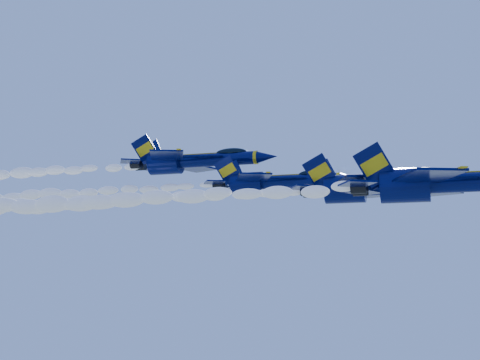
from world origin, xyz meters
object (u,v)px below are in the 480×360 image
(jet_lead, at_px, (452,182))
(jet_second, at_px, (383,186))
(jet_fourth, at_px, (194,160))
(jet_third, at_px, (276,181))

(jet_lead, relative_size, jet_second, 1.06)
(jet_lead, height_order, jet_fourth, jet_fourth)
(jet_third, xyz_separation_m, jet_fourth, (-11.80, 2.89, 3.76))
(jet_third, relative_size, jet_fourth, 0.90)
(jet_lead, height_order, jet_second, jet_second)
(jet_third, bearing_deg, jet_fourth, 166.23)
(jet_lead, relative_size, jet_fourth, 0.95)
(jet_lead, height_order, jet_third, jet_third)
(jet_second, relative_size, jet_fourth, 0.90)
(jet_lead, xyz_separation_m, jet_fourth, (-31.75, 23.90, 7.90))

